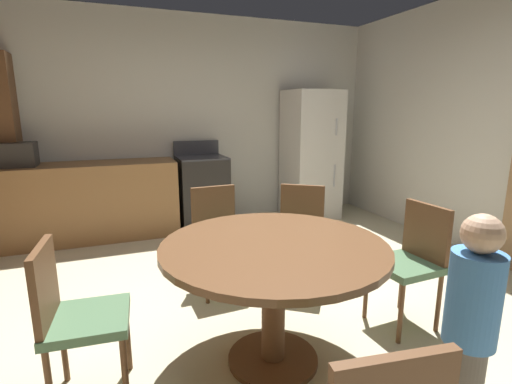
% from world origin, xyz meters
% --- Properties ---
extents(ground_plane, '(14.00, 14.00, 0.00)m').
position_xyz_m(ground_plane, '(0.00, 0.00, 0.00)').
color(ground_plane, beige).
extents(wall_back, '(5.40, 0.12, 2.70)m').
position_xyz_m(wall_back, '(0.00, 2.81, 1.35)').
color(wall_back, beige).
rests_on(wall_back, ground).
extents(kitchen_counter, '(2.09, 0.60, 0.90)m').
position_xyz_m(kitchen_counter, '(-1.35, 2.41, 0.45)').
color(kitchen_counter, olive).
rests_on(kitchen_counter, ground).
extents(oven_range, '(0.60, 0.60, 1.10)m').
position_xyz_m(oven_range, '(0.04, 2.41, 0.47)').
color(oven_range, black).
rests_on(oven_range, ground).
extents(refrigerator, '(0.68, 0.68, 1.76)m').
position_xyz_m(refrigerator, '(1.59, 2.36, 0.88)').
color(refrigerator, silver).
rests_on(refrigerator, ground).
extents(microwave, '(0.44, 0.32, 0.26)m').
position_xyz_m(microwave, '(-2.00, 2.41, 1.03)').
color(microwave, '#2D2B28').
rests_on(microwave, kitchen_counter).
extents(dining_table, '(1.31, 1.31, 0.76)m').
position_xyz_m(dining_table, '(-0.18, -0.43, 0.61)').
color(dining_table, brown).
rests_on(dining_table, ground).
extents(chair_east, '(0.42, 0.42, 0.87)m').
position_xyz_m(chair_east, '(0.89, -0.38, 0.50)').
color(chair_east, brown).
rests_on(chair_east, ground).
extents(chair_west, '(0.43, 0.43, 0.87)m').
position_xyz_m(chair_west, '(-1.26, -0.34, 0.50)').
color(chair_west, brown).
rests_on(chair_west, ground).
extents(chair_north, '(0.42, 0.42, 0.87)m').
position_xyz_m(chair_north, '(-0.23, 0.65, 0.50)').
color(chair_north, brown).
rests_on(chair_north, ground).
extents(chair_northeast, '(0.56, 0.56, 0.87)m').
position_xyz_m(chair_northeast, '(0.44, 0.45, 0.50)').
color(chair_northeast, brown).
rests_on(chair_northeast, ground).
extents(person_child, '(0.31, 0.31, 1.09)m').
position_xyz_m(person_child, '(0.40, -1.24, 0.58)').
color(person_child, '#665B51').
rests_on(person_child, ground).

